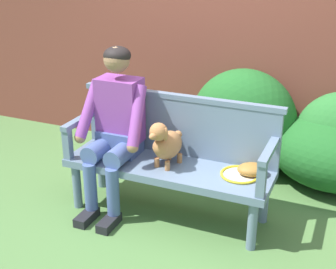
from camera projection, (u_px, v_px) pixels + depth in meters
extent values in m
plane|color=#4C753D|center=(168.00, 213.00, 3.75)|extent=(40.00, 40.00, 0.00)
cube|color=brown|center=(227.00, 22.00, 4.47)|extent=(8.00, 0.30, 2.64)
ellipsoid|color=#1E5B23|center=(243.00, 120.00, 4.35)|extent=(0.99, 0.78, 0.97)
ellipsoid|color=#1E5B23|center=(335.00, 152.00, 4.08)|extent=(1.13, 0.96, 0.65)
ellipsoid|color=#286B2D|center=(210.00, 133.00, 4.54)|extent=(0.94, 0.59, 0.60)
cube|color=slate|center=(168.00, 168.00, 3.60)|extent=(1.61, 0.50, 0.06)
cylinder|color=slate|center=(77.00, 186.00, 3.78)|extent=(0.07, 0.07, 0.38)
cylinder|color=slate|center=(252.00, 226.00, 3.25)|extent=(0.07, 0.07, 0.38)
cylinder|color=slate|center=(101.00, 167.00, 4.11)|extent=(0.07, 0.07, 0.38)
cylinder|color=slate|center=(264.00, 200.00, 3.58)|extent=(0.07, 0.07, 0.38)
cube|color=slate|center=(179.00, 127.00, 3.69)|extent=(1.61, 0.05, 0.46)
cube|color=slate|center=(179.00, 97.00, 3.59)|extent=(1.65, 0.06, 0.04)
cube|color=slate|center=(68.00, 145.00, 3.64)|extent=(0.06, 0.06, 0.24)
cube|color=slate|center=(81.00, 119.00, 3.76)|extent=(0.06, 0.50, 0.04)
cube|color=slate|center=(261.00, 181.00, 3.08)|extent=(0.06, 0.06, 0.24)
cube|color=slate|center=(270.00, 150.00, 3.21)|extent=(0.06, 0.50, 0.04)
cube|color=black|center=(87.00, 217.00, 3.64)|extent=(0.10, 0.24, 0.07)
cylinder|color=#475B93|center=(90.00, 187.00, 3.62)|extent=(0.10, 0.10, 0.39)
cylinder|color=#475B93|center=(99.00, 149.00, 3.66)|extent=(0.15, 0.32, 0.15)
cube|color=black|center=(109.00, 223.00, 3.56)|extent=(0.10, 0.24, 0.07)
cylinder|color=#475B93|center=(113.00, 192.00, 3.54)|extent=(0.10, 0.10, 0.39)
cylinder|color=#475B93|center=(122.00, 153.00, 3.58)|extent=(0.15, 0.32, 0.15)
cube|color=#475B93|center=(120.00, 141.00, 3.75)|extent=(0.32, 0.24, 0.20)
cube|color=#843D93|center=(120.00, 110.00, 3.67)|extent=(0.34, 0.22, 0.52)
cylinder|color=#843D93|center=(89.00, 109.00, 3.63)|extent=(0.14, 0.33, 0.45)
sphere|color=#936B4C|center=(80.00, 138.00, 3.61)|extent=(0.09, 0.09, 0.09)
cylinder|color=#843D93|center=(137.00, 116.00, 3.48)|extent=(0.14, 0.33, 0.45)
sphere|color=#936B4C|center=(133.00, 147.00, 3.45)|extent=(0.09, 0.09, 0.09)
sphere|color=#936B4C|center=(117.00, 60.00, 3.49)|extent=(0.20, 0.20, 0.20)
ellipsoid|color=black|center=(117.00, 55.00, 3.49)|extent=(0.21, 0.21, 0.14)
cylinder|color=#AD7042|center=(157.00, 162.00, 3.54)|extent=(0.04, 0.04, 0.07)
cylinder|color=#AD7042|center=(167.00, 166.00, 3.48)|extent=(0.04, 0.04, 0.07)
cylinder|color=#AD7042|center=(169.00, 155.00, 3.66)|extent=(0.04, 0.04, 0.07)
cylinder|color=#AD7042|center=(180.00, 158.00, 3.60)|extent=(0.04, 0.04, 0.07)
ellipsoid|color=#AD7042|center=(168.00, 145.00, 3.52)|extent=(0.23, 0.30, 0.22)
sphere|color=#AD7042|center=(161.00, 147.00, 3.44)|extent=(0.13, 0.13, 0.13)
sphere|color=#AD7042|center=(159.00, 132.00, 3.37)|extent=(0.14, 0.14, 0.14)
ellipsoid|color=#AD7042|center=(154.00, 136.00, 3.33)|extent=(0.07, 0.09, 0.05)
ellipsoid|color=#AD7042|center=(153.00, 131.00, 3.41)|extent=(0.05, 0.04, 0.10)
ellipsoid|color=#AD7042|center=(166.00, 134.00, 3.35)|extent=(0.05, 0.04, 0.10)
sphere|color=#AD7042|center=(178.00, 135.00, 3.60)|extent=(0.06, 0.06, 0.06)
torus|color=yellow|center=(240.00, 174.00, 3.41)|extent=(0.39, 0.39, 0.02)
cylinder|color=silver|center=(240.00, 175.00, 3.41)|extent=(0.25, 0.25, 0.00)
cube|color=yellow|center=(254.00, 167.00, 3.51)|extent=(0.06, 0.08, 0.02)
cylinder|color=black|center=(266.00, 162.00, 3.59)|extent=(0.12, 0.21, 0.03)
ellipsoid|color=#9E6B2D|center=(252.00, 169.00, 3.40)|extent=(0.27, 0.25, 0.09)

